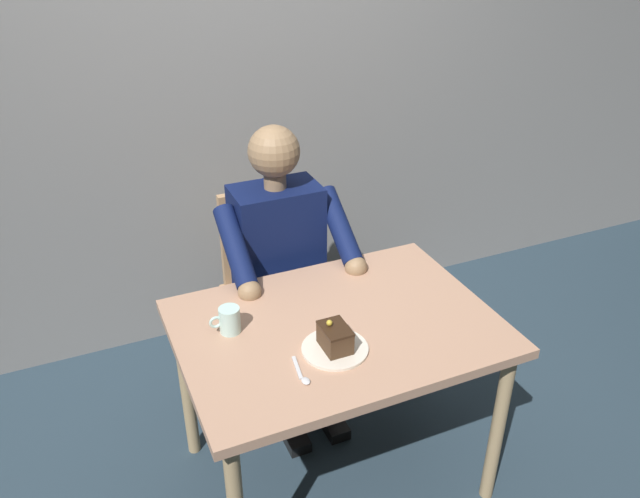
{
  "coord_description": "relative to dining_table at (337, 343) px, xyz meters",
  "views": [
    {
      "loc": [
        0.77,
        1.62,
        2.03
      ],
      "look_at": [
        0.02,
        -0.1,
        0.98
      ],
      "focal_mm": 35.61,
      "sensor_mm": 36.0,
      "label": 1
    }
  ],
  "objects": [
    {
      "name": "dining_table",
      "position": [
        0.0,
        0.0,
        0.0
      ],
      "size": [
        1.1,
        0.79,
        0.73
      ],
      "color": "tan",
      "rests_on": "ground"
    },
    {
      "name": "cafe_rear_panel",
      "position": [
        0.0,
        -1.24,
        0.86
      ],
      "size": [
        6.4,
        0.12,
        3.0
      ],
      "primitive_type": "cube",
      "color": "gray",
      "rests_on": "ground"
    },
    {
      "name": "chair",
      "position": [
        0.0,
        -0.69,
        -0.14
      ],
      "size": [
        0.42,
        0.42,
        0.91
      ],
      "color": "tan",
      "rests_on": "ground"
    },
    {
      "name": "coffee_cup",
      "position": [
        0.35,
        -0.11,
        0.13
      ],
      "size": [
        0.11,
        0.07,
        0.09
      ],
      "color": "silver",
      "rests_on": "dining_table"
    },
    {
      "name": "seated_person",
      "position": [
        0.0,
        -0.52,
        0.02
      ],
      "size": [
        0.53,
        0.58,
        1.26
      ],
      "color": "#0D1742",
      "rests_on": "ground"
    },
    {
      "name": "dessert_spoon",
      "position": [
        0.21,
        0.2,
        0.09
      ],
      "size": [
        0.03,
        0.14,
        0.01
      ],
      "color": "silver",
      "rests_on": "dining_table"
    },
    {
      "name": "ground_plane",
      "position": [
        0.0,
        0.0,
        -0.64
      ],
      "size": [
        14.0,
        14.0,
        0.0
      ],
      "primitive_type": "plane",
      "color": "#293A47"
    },
    {
      "name": "dessert_plate",
      "position": [
        0.07,
        0.13,
        0.09
      ],
      "size": [
        0.22,
        0.22,
        0.01
      ],
      "primitive_type": "cylinder",
      "color": "silver",
      "rests_on": "dining_table"
    },
    {
      "name": "cake_slice",
      "position": [
        0.07,
        0.13,
        0.13
      ],
      "size": [
        0.09,
        0.12,
        0.1
      ],
      "color": "#462F1D",
      "rests_on": "dessert_plate"
    }
  ]
}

